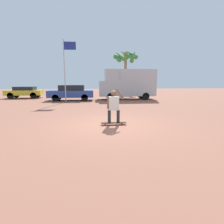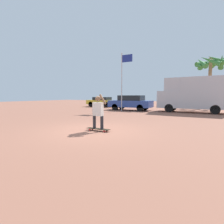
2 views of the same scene
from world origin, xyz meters
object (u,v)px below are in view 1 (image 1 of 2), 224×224
(flagpole, at_px, (66,65))
(skateboard, at_px, (114,123))
(parked_car_blue, at_px, (71,92))
(person_skateboarder, at_px, (114,105))
(parked_car_yellow, at_px, (25,92))
(camper_van, at_px, (128,83))
(palm_tree_near_van, at_px, (125,58))

(flagpole, bearing_deg, skateboard, -70.51)
(parked_car_blue, xyz_separation_m, flagpole, (-0.23, -1.38, 2.61))
(person_skateboarder, distance_m, parked_car_blue, 11.11)
(skateboard, bearing_deg, flagpole, 109.49)
(person_skateboarder, relative_size, parked_car_yellow, 0.38)
(skateboard, height_order, person_skateboarder, person_skateboarder)
(camper_van, xyz_separation_m, parked_car_blue, (-6.02, -0.57, -0.88))
(person_skateboarder, relative_size, parked_car_blue, 0.34)
(person_skateboarder, height_order, parked_car_blue, person_skateboarder)
(skateboard, height_order, camper_van, camper_van)
(skateboard, xyz_separation_m, parked_car_blue, (-3.06, 10.68, 0.75))
(parked_car_yellow, relative_size, palm_tree_near_van, 0.61)
(person_skateboarder, distance_m, parked_car_yellow, 16.52)
(skateboard, bearing_deg, palm_tree_near_van, 77.91)
(parked_car_yellow, bearing_deg, parked_car_blue, -29.81)
(parked_car_yellow, bearing_deg, skateboard, -57.77)
(skateboard, bearing_deg, parked_car_yellow, 122.23)
(person_skateboarder, xyz_separation_m, parked_car_blue, (-3.06, 10.68, -0.09))
(skateboard, xyz_separation_m, person_skateboarder, (-0.00, -0.00, 0.83))
(person_skateboarder, xyz_separation_m, palm_tree_near_van, (4.05, 18.89, 4.48))
(person_skateboarder, bearing_deg, parked_car_blue, 106.00)
(skateboard, distance_m, palm_tree_near_van, 20.04)
(parked_car_blue, bearing_deg, camper_van, 5.40)
(person_skateboarder, height_order, palm_tree_near_van, palm_tree_near_van)
(skateboard, xyz_separation_m, camper_van, (2.95, 11.25, 1.63))
(palm_tree_near_van, height_order, flagpole, palm_tree_near_van)
(person_skateboarder, relative_size, flagpole, 0.27)
(camper_van, bearing_deg, palm_tree_near_van, 81.84)
(camper_van, xyz_separation_m, parked_car_yellow, (-11.76, 2.72, -0.97))
(parked_car_blue, relative_size, flagpole, 0.79)
(palm_tree_near_van, bearing_deg, person_skateboarder, -102.10)
(person_skateboarder, bearing_deg, flagpole, 109.49)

